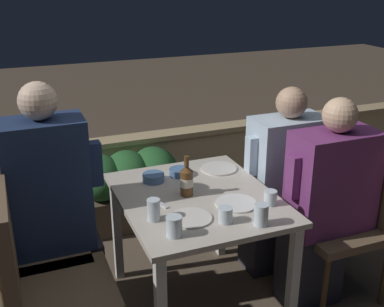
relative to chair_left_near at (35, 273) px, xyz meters
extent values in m
plane|color=brown|center=(0.88, 0.20, -0.58)|extent=(16.00, 16.00, 0.00)
cube|color=tan|center=(0.88, 1.57, -0.29)|extent=(9.00, 0.14, 0.57)
cube|color=tan|center=(0.88, 1.57, 0.01)|extent=(9.00, 0.18, 0.04)
cube|color=#BCB2A3|center=(0.88, 0.20, 0.12)|extent=(0.82, 0.97, 0.03)
cube|color=silver|center=(1.24, -0.24, -0.23)|extent=(0.05, 0.05, 0.68)
cube|color=silver|center=(0.52, 0.64, -0.23)|extent=(0.05, 0.05, 0.68)
cube|color=silver|center=(1.24, 0.64, -0.23)|extent=(0.05, 0.05, 0.68)
cube|color=brown|center=(0.76, 1.29, -0.44)|extent=(0.77, 0.36, 0.28)
ellipsoid|color=#235628|center=(0.55, 1.29, -0.15)|extent=(0.35, 0.47, 0.33)
ellipsoid|color=#235628|center=(0.76, 1.29, -0.15)|extent=(0.35, 0.47, 0.33)
ellipsoid|color=#235628|center=(0.97, 1.29, -0.15)|extent=(0.35, 0.47, 0.33)
cube|color=brown|center=(0.11, 0.00, -0.13)|extent=(0.48, 0.48, 0.05)
cube|color=brown|center=(-0.10, 0.00, 0.15)|extent=(0.06, 0.48, 0.51)
cylinder|color=#47321E|center=(0.32, 0.21, -0.37)|extent=(0.03, 0.03, 0.42)
cube|color=brown|center=(0.05, 0.39, -0.13)|extent=(0.48, 0.48, 0.05)
cylinder|color=#47321E|center=(0.26, 0.18, -0.37)|extent=(0.03, 0.03, 0.42)
cylinder|color=#47321E|center=(-0.16, 0.60, -0.37)|extent=(0.03, 0.03, 0.42)
cylinder|color=#47321E|center=(0.26, 0.60, -0.37)|extent=(0.03, 0.03, 0.42)
cube|color=#282833|center=(0.22, 0.39, -0.34)|extent=(0.29, 0.23, 0.47)
cube|color=navy|center=(0.12, 0.39, 0.25)|extent=(0.42, 0.26, 0.71)
cube|color=navy|center=(0.37, 0.39, 0.33)|extent=(0.07, 0.07, 0.24)
sphere|color=beige|center=(0.12, 0.39, 0.70)|extent=(0.19, 0.19, 0.19)
cube|color=brown|center=(1.69, 0.01, -0.13)|extent=(0.48, 0.48, 0.05)
cube|color=brown|center=(1.90, 0.01, 0.15)|extent=(0.06, 0.48, 0.51)
cylinder|color=#47321E|center=(1.48, -0.20, -0.37)|extent=(0.03, 0.03, 0.42)
cylinder|color=#47321E|center=(1.48, 0.22, -0.37)|extent=(0.03, 0.03, 0.42)
cylinder|color=#47321E|center=(1.90, 0.22, -0.37)|extent=(0.03, 0.03, 0.42)
cube|color=#282833|center=(1.52, 0.01, -0.34)|extent=(0.33, 0.23, 0.47)
cube|color=#6B2D66|center=(1.62, 0.01, 0.18)|extent=(0.48, 0.26, 0.58)
cube|color=#6B2D66|center=(1.37, 0.01, 0.25)|extent=(0.07, 0.07, 0.24)
sphere|color=tan|center=(1.62, 0.01, 0.57)|extent=(0.19, 0.19, 0.19)
cube|color=brown|center=(1.64, 0.40, -0.13)|extent=(0.48, 0.48, 0.05)
cube|color=brown|center=(1.86, 0.40, 0.15)|extent=(0.06, 0.48, 0.51)
cylinder|color=#47321E|center=(1.43, 0.19, -0.37)|extent=(0.03, 0.03, 0.42)
cylinder|color=#47321E|center=(1.85, 0.19, -0.37)|extent=(0.03, 0.03, 0.42)
cylinder|color=#47321E|center=(1.43, 0.61, -0.37)|extent=(0.03, 0.03, 0.42)
cylinder|color=#47321E|center=(1.85, 0.61, -0.37)|extent=(0.03, 0.03, 0.42)
cube|color=#282833|center=(1.47, 0.40, -0.34)|extent=(0.32, 0.23, 0.47)
cube|color=silver|center=(1.57, 0.40, 0.17)|extent=(0.46, 0.26, 0.55)
cube|color=silver|center=(1.32, 0.40, 0.23)|extent=(0.07, 0.07, 0.24)
sphere|color=tan|center=(1.57, 0.40, 0.54)|extent=(0.19, 0.19, 0.19)
cylinder|color=brown|center=(0.83, 0.23, 0.21)|extent=(0.07, 0.07, 0.14)
cylinder|color=beige|center=(0.83, 0.23, 0.22)|extent=(0.07, 0.07, 0.05)
cone|color=brown|center=(0.83, 0.23, 0.29)|extent=(0.07, 0.07, 0.03)
cylinder|color=brown|center=(0.83, 0.23, 0.34)|extent=(0.03, 0.03, 0.06)
cylinder|color=silver|center=(0.75, -0.03, 0.14)|extent=(0.21, 0.21, 0.01)
cylinder|color=white|center=(1.03, 0.03, 0.14)|extent=(0.22, 0.22, 0.01)
cylinder|color=silver|center=(1.14, 0.49, 0.14)|extent=(0.22, 0.22, 0.01)
cylinder|color=#4C709E|center=(0.89, 0.50, 0.16)|extent=(0.13, 0.13, 0.04)
torus|color=#4C709E|center=(0.89, 0.50, 0.17)|extent=(0.13, 0.13, 0.01)
cylinder|color=#4C709E|center=(0.71, 0.47, 0.16)|extent=(0.13, 0.13, 0.05)
torus|color=#4C709E|center=(0.71, 0.47, 0.18)|extent=(0.13, 0.13, 0.01)
cylinder|color=silver|center=(0.89, -0.12, 0.18)|extent=(0.07, 0.07, 0.08)
cylinder|color=silver|center=(0.62, -0.14, 0.19)|extent=(0.08, 0.08, 0.10)
cylinder|color=silver|center=(0.58, 0.03, 0.19)|extent=(0.07, 0.07, 0.11)
cylinder|color=silver|center=(1.04, -0.20, 0.19)|extent=(0.07, 0.07, 0.11)
cylinder|color=silver|center=(1.19, -0.04, 0.18)|extent=(0.07, 0.07, 0.08)
cube|color=silver|center=(0.66, 0.20, 0.14)|extent=(0.06, 0.17, 0.01)
camera|label=1|loc=(-0.02, -1.97, 1.30)|focal=45.00mm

